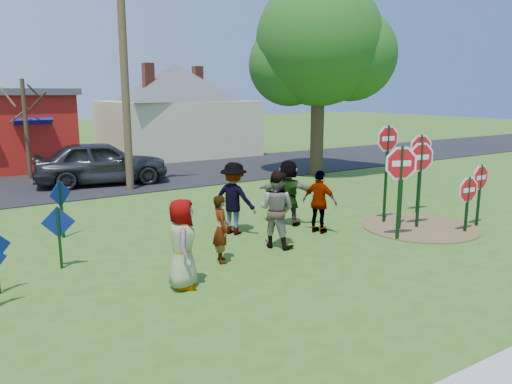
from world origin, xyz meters
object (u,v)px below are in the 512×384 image
Objects in this scene: suv at (102,162)px; utility_pole at (124,58)px; stop_sign_d at (420,154)px; person_a at (182,244)px; stop_sign_c at (421,166)px; leafy_tree at (322,49)px; person_b at (221,229)px; stop_sign_a at (401,172)px; stop_sign_b at (387,149)px.

suv is 0.55× the size of utility_pole.
stop_sign_d is 0.28× the size of utility_pole.
stop_sign_c is at bearing -64.46° from person_a.
suv reaches higher than person_a.
person_b is at bearing -139.70° from leafy_tree.
person_b is (-7.44, -0.72, -1.11)m from stop_sign_d.
stop_sign_a reaches higher than suv.
person_b is (-4.64, 0.97, -1.01)m from stop_sign_a.
leafy_tree is (9.10, -2.80, 4.65)m from suv.
stop_sign_c is at bearing -143.55° from suv.
stop_sign_b is at bearing -62.05° from utility_pole.
leafy_tree is (4.91, 9.07, 3.80)m from stop_sign_a.
suv is (-5.18, 10.49, -1.24)m from stop_sign_b.
stop_sign_c is (1.35, 0.49, -0.01)m from stop_sign_a.
stop_sign_a is at bearing -68.41° from person_a.
stop_sign_d is at bearing -57.35° from person_a.
stop_sign_b is 0.57× the size of suv.
stop_sign_a is at bearing -84.33° from person_b.
utility_pole reaches higher than leafy_tree.
stop_sign_b is 1.05m from stop_sign_c.
leafy_tree is at bearing 86.97° from stop_sign_d.
stop_sign_d is at bearing 15.18° from stop_sign_b.
leafy_tree is (8.55, -1.04, 0.61)m from utility_pole.
utility_pole is (0.55, -1.77, 4.04)m from suv.
stop_sign_d is at bearing 52.88° from stop_sign_a.
stop_sign_d is 0.50× the size of suv.
stop_sign_d is 7.55m from person_b.
person_b is at bearing -172.35° from stop_sign_c.
suv reaches higher than person_b.
person_b is at bearing -96.29° from utility_pole.
stop_sign_c is at bearing -127.38° from stop_sign_d.
stop_sign_c is at bearing -62.16° from stop_sign_b.
stop_sign_c reaches higher than person_b.
person_b is 0.29× the size of suv.
stop_sign_b is 0.34× the size of leafy_tree.
stop_sign_d is 1.70× the size of person_b.
stop_sign_b is 11.76m from suv.
utility_pole reaches higher than suv.
stop_sign_d is 1.47× the size of person_a.
stop_sign_a is at bearing -135.90° from stop_sign_d.
stop_sign_c is 10.04m from leafy_tree.
stop_sign_d is at bearing -67.07° from person_b.
utility_pole reaches higher than stop_sign_b.
leafy_tree reaches higher than stop_sign_b.
person_b is at bearing -34.04° from person_a.
person_b is (1.35, 0.90, -0.12)m from person_a.
utility_pole is (-4.99, 9.61, 3.20)m from stop_sign_c.
suv is 10.60m from leafy_tree.
utility_pole is (-4.63, 8.72, 2.80)m from stop_sign_b.
person_b is at bearing -161.48° from stop_sign_d.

